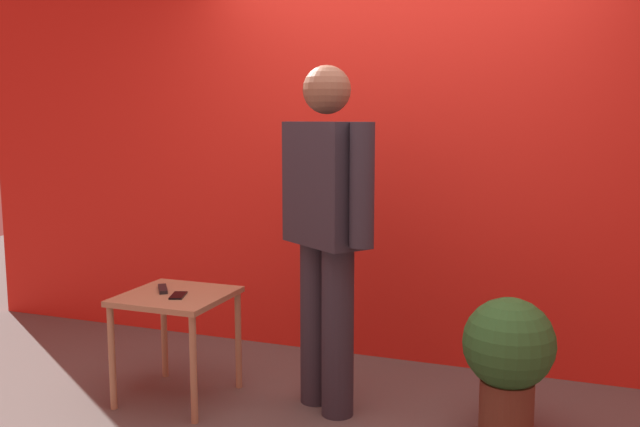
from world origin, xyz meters
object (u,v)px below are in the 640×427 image
standing_person (327,221)px  cell_phone (178,295)px  potted_plant (508,355)px  tv_remote (163,289)px  side_table (176,309)px

standing_person → cell_phone: (-0.77, -0.21, -0.41)m
cell_phone → potted_plant: (1.69, 0.20, -0.19)m
cell_phone → tv_remote: size_ratio=0.85×
side_table → tv_remote: size_ratio=3.48×
standing_person → side_table: standing_person is taller
standing_person → tv_remote: (-0.91, -0.13, -0.40)m
standing_person → side_table: bearing=-168.6°
standing_person → tv_remote: size_ratio=10.56×
tv_remote → potted_plant: bearing=-32.5°
cell_phone → side_table: bearing=113.9°
standing_person → cell_phone: standing_person is taller
standing_person → potted_plant: standing_person is taller
side_table → cell_phone: size_ratio=4.11×
side_table → tv_remote: (-0.10, 0.03, 0.10)m
side_table → potted_plant: (1.74, 0.15, -0.10)m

